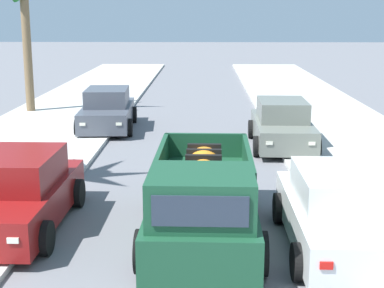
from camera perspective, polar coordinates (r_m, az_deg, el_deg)
sidewalk_left at (r=18.33m, az=-17.51°, el=-0.81°), size 5.14×60.00×0.12m
sidewalk_right at (r=18.05m, az=17.07°, el=-0.99°), size 5.14×60.00×0.12m
curb_left at (r=17.99m, az=-13.97°, el=-0.88°), size 0.16×60.00×0.10m
curb_right at (r=17.77m, az=13.44°, el=-1.02°), size 0.16×60.00×0.10m
pickup_truck at (r=10.69m, az=1.11°, el=-5.87°), size 2.28×5.24×1.80m
car_left_near at (r=11.99m, az=-17.23°, el=-4.86°), size 2.06×4.27×1.54m
car_right_near at (r=18.57m, az=9.14°, el=1.88°), size 2.08×4.28×1.54m
car_right_mid at (r=10.75m, az=14.62°, el=-6.79°), size 2.05×4.27×1.54m
car_left_far at (r=21.40m, az=-8.60°, el=3.39°), size 2.21×4.34×1.54m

